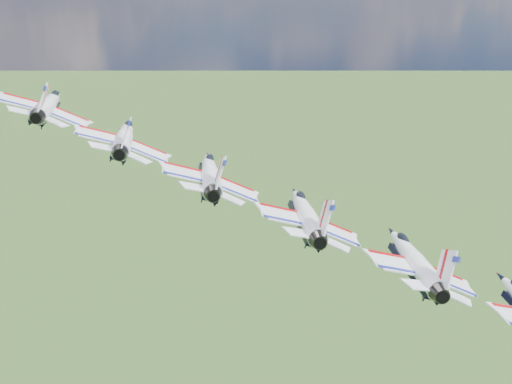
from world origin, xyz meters
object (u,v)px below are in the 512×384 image
object	(u,v)px
jet_1	(125,136)
jet_4	(413,259)
jet_2	(210,172)
jet_0	(49,104)
jet_3	(305,213)

from	to	relation	value
jet_1	jet_4	distance (m)	34.94
jet_1	jet_4	world-z (taller)	jet_1
jet_1	jet_2	size ratio (longest dim) A/B	1.00
jet_2	jet_1	bearing A→B (deg)	146.15
jet_0	jet_4	world-z (taller)	jet_0
jet_0	jet_4	size ratio (longest dim) A/B	1.00
jet_1	jet_3	world-z (taller)	jet_1
jet_0	jet_3	world-z (taller)	jet_0
jet_2	jet_3	bearing A→B (deg)	-33.85
jet_2	jet_0	bearing A→B (deg)	146.15
jet_3	jet_0	bearing A→B (deg)	146.15
jet_0	jet_3	size ratio (longest dim) A/B	1.00
jet_1	jet_4	size ratio (longest dim) A/B	1.00
jet_1	jet_2	xyz separation A→B (m)	(8.33, -7.70, -2.65)
jet_2	jet_3	size ratio (longest dim) A/B	1.00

